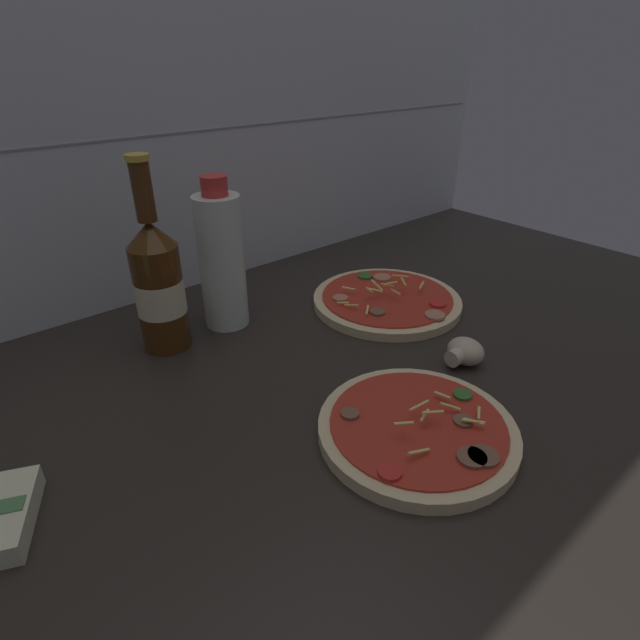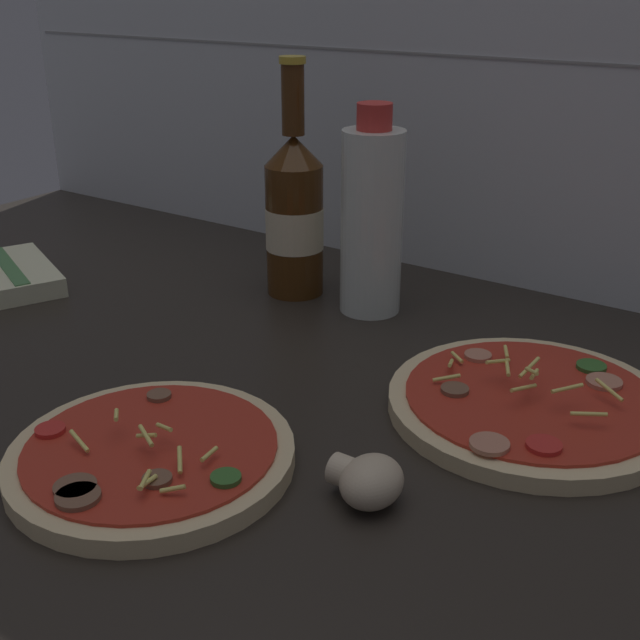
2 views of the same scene
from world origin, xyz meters
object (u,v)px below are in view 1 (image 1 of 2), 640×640
object	(u,v)px
mushroom_left	(464,352)
oil_bottle	(222,260)
pizza_near	(417,429)
pizza_far	(387,300)
beer_bottle	(159,284)

from	to	relation	value
mushroom_left	oil_bottle	bearing A→B (deg)	120.91
pizza_near	oil_bottle	bearing A→B (deg)	93.74
pizza_near	pizza_far	xyz separation A→B (cm)	(22.14, 25.49, -0.04)
pizza_near	pizza_far	world-z (taller)	pizza_far
pizza_near	beer_bottle	bearing A→B (deg)	109.12
mushroom_left	pizza_near	bearing A→B (deg)	-161.36
mushroom_left	beer_bottle	bearing A→B (deg)	133.09
pizza_far	mushroom_left	world-z (taller)	pizza_far
pizza_far	oil_bottle	bearing A→B (deg)	152.79
pizza_far	mushroom_left	xyz separation A→B (cm)	(-5.21, -19.78, 0.99)
oil_bottle	pizza_near	bearing A→B (deg)	-86.26
pizza_far	beer_bottle	size ratio (longest dim) A/B	0.92
pizza_far	oil_bottle	world-z (taller)	oil_bottle
oil_bottle	mushroom_left	size ratio (longest dim) A/B	4.19
pizza_far	mushroom_left	bearing A→B (deg)	-104.76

